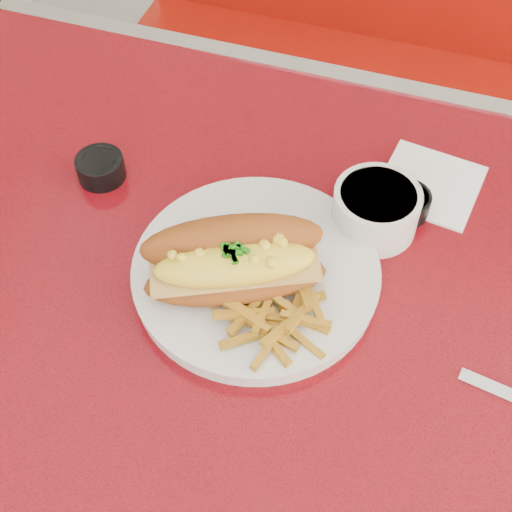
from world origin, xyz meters
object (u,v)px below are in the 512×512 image
(diner_table, at_px, (282,382))
(mac_hoagie, at_px, (234,261))
(dinner_plate, at_px, (256,273))
(sauce_cup_left, at_px, (100,167))
(booth_bench_far, at_px, (385,144))
(gravy_ramekin, at_px, (376,209))
(fork, at_px, (256,308))
(sauce_cup_right, at_px, (406,203))

(diner_table, relative_size, mac_hoagie, 5.86)
(dinner_plate, relative_size, mac_hoagie, 1.55)
(diner_table, bearing_deg, sauce_cup_left, 156.96)
(booth_bench_far, bearing_deg, dinner_plate, -93.21)
(gravy_ramekin, relative_size, sauce_cup_left, 1.54)
(booth_bench_far, bearing_deg, mac_hoagie, -94.22)
(mac_hoagie, xyz_separation_m, sauce_cup_left, (-0.21, 0.11, -0.04))
(diner_table, relative_size, dinner_plate, 3.79)
(booth_bench_far, height_order, mac_hoagie, booth_bench_far)
(booth_bench_far, xyz_separation_m, dinner_plate, (-0.04, -0.78, 0.49))
(diner_table, xyz_separation_m, fork, (-0.03, -0.02, 0.18))
(mac_hoagie, relative_size, sauce_cup_right, 3.18)
(mac_hoagie, relative_size, fork, 1.64)
(mac_hoagie, bearing_deg, gravy_ramekin, 23.28)
(gravy_ramekin, bearing_deg, sauce_cup_right, 47.83)
(sauce_cup_right, bearing_deg, dinner_plate, -132.18)
(sauce_cup_left, bearing_deg, mac_hoagie, -27.56)
(dinner_plate, xyz_separation_m, gravy_ramekin, (0.10, 0.11, 0.02))
(sauce_cup_left, relative_size, sauce_cup_right, 1.07)
(fork, xyz_separation_m, sauce_cup_left, (-0.24, 0.14, -0.00))
(booth_bench_far, relative_size, gravy_ramekin, 11.01)
(dinner_plate, bearing_deg, fork, -71.98)
(diner_table, relative_size, sauce_cup_right, 18.66)
(dinner_plate, bearing_deg, booth_bench_far, 86.79)
(booth_bench_far, bearing_deg, gravy_ramekin, -84.90)
(sauce_cup_left, bearing_deg, fork, -29.10)
(dinner_plate, height_order, sauce_cup_left, sauce_cup_left)
(mac_hoagie, bearing_deg, booth_bench_far, 59.90)
(sauce_cup_left, bearing_deg, sauce_cup_right, 9.50)
(diner_table, bearing_deg, sauce_cup_right, 62.98)
(diner_table, xyz_separation_m, mac_hoagie, (-0.06, 0.00, 0.22))
(gravy_ramekin, bearing_deg, mac_hoagie, -130.83)
(sauce_cup_right, bearing_deg, booth_bench_far, 98.04)
(mac_hoagie, xyz_separation_m, gravy_ramekin, (0.12, 0.14, -0.02))
(dinner_plate, height_order, gravy_ramekin, gravy_ramekin)
(fork, relative_size, gravy_ramekin, 1.18)
(booth_bench_far, height_order, fork, booth_bench_far)
(dinner_plate, distance_m, mac_hoagie, 0.05)
(booth_bench_far, relative_size, fork, 9.37)
(diner_table, height_order, fork, fork)
(sauce_cup_left, height_order, sauce_cup_right, same)
(sauce_cup_left, xyz_separation_m, sauce_cup_right, (0.36, 0.06, -0.00))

